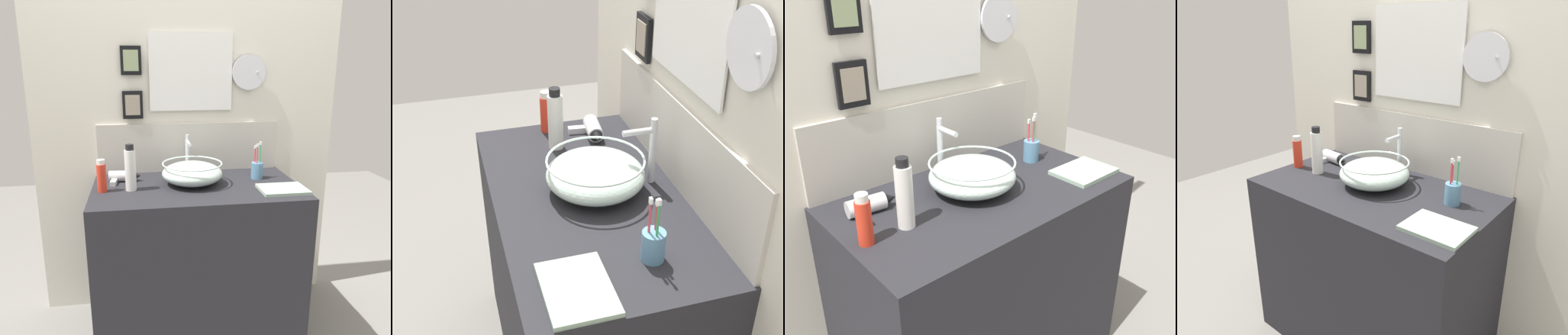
# 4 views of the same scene
# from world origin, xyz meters

# --- Properties ---
(vanity_counter) EXTENTS (1.10, 0.62, 0.88)m
(vanity_counter) POSITION_xyz_m (0.00, 0.00, 0.44)
(vanity_counter) COLOR #232328
(vanity_counter) RESTS_ON ground
(back_panel) EXTENTS (1.81, 0.09, 2.59)m
(back_panel) POSITION_xyz_m (-0.00, 0.34, 1.29)
(back_panel) COLOR silver
(back_panel) RESTS_ON ground
(glass_bowl_sink) EXTENTS (0.33, 0.33, 0.12)m
(glass_bowl_sink) POSITION_xyz_m (-0.02, 0.03, 0.94)
(glass_bowl_sink) COLOR silver
(glass_bowl_sink) RESTS_ON vanity_counter
(faucet) EXTENTS (0.02, 0.12, 0.24)m
(faucet) POSITION_xyz_m (-0.02, 0.21, 1.01)
(faucet) COLOR silver
(faucet) RESTS_ON vanity_counter
(hair_drier) EXTENTS (0.18, 0.13, 0.06)m
(hair_drier) POSITION_xyz_m (-0.39, 0.13, 0.91)
(hair_drier) COLOR silver
(hair_drier) RESTS_ON vanity_counter
(toothbrush_cup) EXTENTS (0.07, 0.07, 0.21)m
(toothbrush_cup) POSITION_xyz_m (0.36, 0.08, 0.93)
(toothbrush_cup) COLOR #598CB2
(toothbrush_cup) RESTS_ON vanity_counter
(soap_dispenser) EXTENTS (0.05, 0.05, 0.17)m
(soap_dispenser) POSITION_xyz_m (-0.49, -0.03, 0.96)
(soap_dispenser) COLOR red
(soap_dispenser) RESTS_ON vanity_counter
(shampoo_bottle) EXTENTS (0.06, 0.06, 0.24)m
(shampoo_bottle) POSITION_xyz_m (-0.35, -0.03, 0.99)
(shampoo_bottle) COLOR white
(shampoo_bottle) RESTS_ON vanity_counter
(hand_towel) EXTENTS (0.24, 0.18, 0.02)m
(hand_towel) POSITION_xyz_m (0.43, -0.15, 0.89)
(hand_towel) COLOR #99B29E
(hand_towel) RESTS_ON vanity_counter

